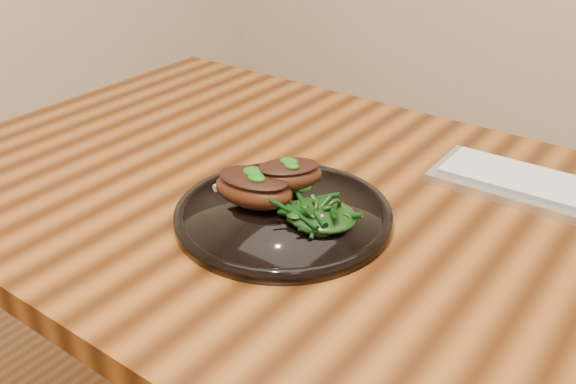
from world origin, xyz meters
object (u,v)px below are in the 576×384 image
object	(u,v)px
plate	(283,214)
lamb_chop_front	(253,187)
desk	(410,282)
greens_heap	(321,211)

from	to	relation	value
plate	lamb_chop_front	bearing A→B (deg)	-166.40
plate	lamb_chop_front	world-z (taller)	lamb_chop_front
desk	lamb_chop_front	world-z (taller)	lamb_chop_front
lamb_chop_front	greens_heap	size ratio (longest dim) A/B	1.28
desk	plate	distance (m)	0.20
desk	lamb_chop_front	xyz separation A→B (m)	(-0.21, -0.09, 0.13)
desk	lamb_chop_front	bearing A→B (deg)	-155.99
plate	lamb_chop_front	distance (m)	0.06
greens_heap	lamb_chop_front	bearing A→B (deg)	-171.18
desk	plate	size ratio (longest dim) A/B	5.33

